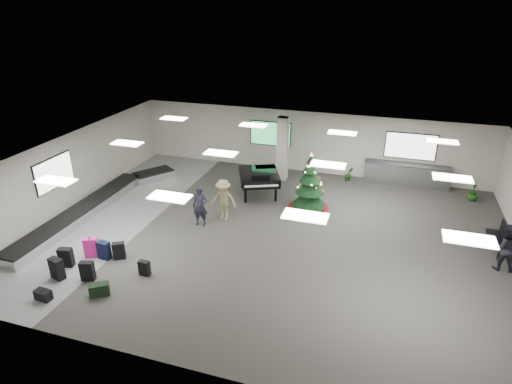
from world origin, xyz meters
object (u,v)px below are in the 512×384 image
(grand_piano, at_px, (259,177))
(potted_plant_left, at_px, (349,174))
(christmas_tree, at_px, (309,189))
(traveler_bench, at_px, (505,247))
(service_counter, at_px, (406,175))
(traveler_b, at_px, (223,200))
(pink_suitcase, at_px, (91,247))
(baggage_carousel, at_px, (98,204))
(bench, at_px, (501,237))
(traveler_a, at_px, (200,206))
(potted_plant_right, at_px, (474,192))

(grand_piano, height_order, potted_plant_left, grand_piano)
(christmas_tree, bearing_deg, traveler_bench, -20.66)
(service_counter, xyz_separation_m, christmas_tree, (-4.07, -3.85, 0.33))
(traveler_b, bearing_deg, pink_suitcase, -129.55)
(baggage_carousel, bearing_deg, bench, 5.18)
(baggage_carousel, xyz_separation_m, pink_suitcase, (2.18, -3.31, 0.16))
(traveler_a, height_order, traveler_bench, traveler_bench)
(traveler_a, bearing_deg, pink_suitcase, -137.16)
(service_counter, relative_size, traveler_a, 2.43)
(christmas_tree, bearing_deg, pink_suitcase, -136.77)
(service_counter, distance_m, pink_suitcase, 14.65)
(traveler_bench, bearing_deg, pink_suitcase, 14.54)
(traveler_bench, height_order, potted_plant_left, traveler_bench)
(grand_piano, relative_size, traveler_bench, 1.62)
(potted_plant_right, bearing_deg, traveler_b, -153.75)
(traveler_b, distance_m, potted_plant_left, 7.25)
(christmas_tree, distance_m, bench, 7.41)
(christmas_tree, relative_size, grand_piano, 0.93)
(grand_piano, xyz_separation_m, traveler_bench, (9.57, -3.24, -0.07))
(service_counter, xyz_separation_m, potted_plant_right, (2.90, -0.94, -0.13))
(baggage_carousel, relative_size, traveler_b, 5.58)
(christmas_tree, height_order, potted_plant_left, christmas_tree)
(service_counter, relative_size, potted_plant_right, 4.90)
(pink_suitcase, relative_size, christmas_tree, 0.30)
(service_counter, distance_m, traveler_a, 10.41)
(traveler_bench, bearing_deg, bench, -97.14)
(bench, bearing_deg, christmas_tree, 168.95)
(bench, height_order, traveler_a, traveler_a)
(grand_piano, bearing_deg, bench, -34.72)
(traveler_b, height_order, traveler_bench, traveler_b)
(traveler_a, distance_m, traveler_bench, 10.97)
(service_counter, relative_size, bench, 2.64)
(traveler_b, bearing_deg, potted_plant_left, 51.63)
(christmas_tree, height_order, bench, christmas_tree)
(baggage_carousel, bearing_deg, potted_plant_left, 32.48)
(potted_plant_right, bearing_deg, traveler_a, -151.88)
(christmas_tree, height_order, grand_piano, christmas_tree)
(grand_piano, bearing_deg, traveler_bench, -41.85)
(pink_suitcase, bearing_deg, service_counter, 18.40)
(potted_plant_left, bearing_deg, potted_plant_right, -6.56)
(pink_suitcase, xyz_separation_m, traveler_bench, (13.70, 3.51, 0.48))
(grand_piano, distance_m, potted_plant_right, 9.73)
(traveler_b, bearing_deg, grand_piano, 75.33)
(bench, xyz_separation_m, potted_plant_left, (-5.92, 4.99, -0.18))
(service_counter, height_order, pink_suitcase, service_counter)
(traveler_b, bearing_deg, christmas_tree, 33.77)
(traveler_bench, bearing_deg, christmas_tree, -20.51)
(bench, bearing_deg, traveler_bench, -97.18)
(pink_suitcase, bearing_deg, baggage_carousel, 98.48)
(bench, bearing_deg, potted_plant_left, 139.99)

